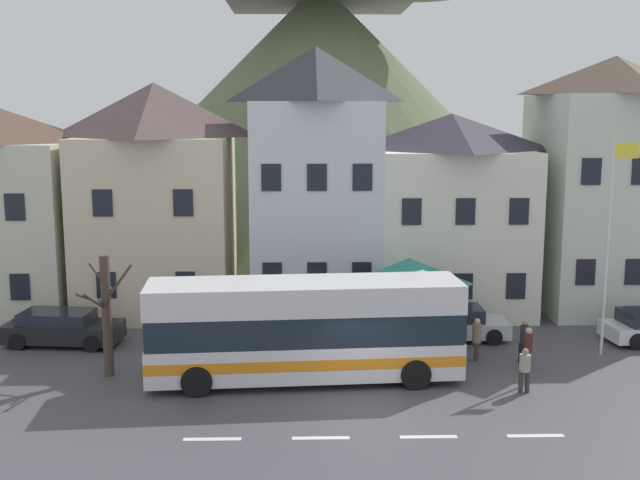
# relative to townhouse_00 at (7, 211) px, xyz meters

# --- Properties ---
(ground_plane) EXTENTS (40.00, 60.00, 0.07)m
(ground_plane) POSITION_rel_townhouse_00_xyz_m (15.09, -12.11, -4.56)
(ground_plane) COLOR #4A484F
(townhouse_00) EXTENTS (6.13, 6.29, 9.05)m
(townhouse_00) POSITION_rel_townhouse_00_xyz_m (0.00, 0.00, 0.00)
(townhouse_00) COLOR beige
(townhouse_00) RESTS_ON ground_plane
(townhouse_01) EXTENTS (6.50, 6.23, 10.15)m
(townhouse_01) POSITION_rel_townhouse_00_xyz_m (6.68, -0.03, 0.55)
(townhouse_01) COLOR beige
(townhouse_01) RESTS_ON ground_plane
(townhouse_02) EXTENTS (5.54, 5.43, 11.68)m
(townhouse_02) POSITION_rel_townhouse_00_xyz_m (13.73, -0.43, 1.31)
(townhouse_02) COLOR silver
(townhouse_02) RESTS_ON ground_plane
(townhouse_03) EXTENTS (6.64, 6.71, 8.82)m
(townhouse_03) POSITION_rel_townhouse_00_xyz_m (19.82, 0.21, -0.12)
(townhouse_03) COLOR silver
(townhouse_03) RESTS_ON ground_plane
(townhouse_04) EXTENTS (6.21, 6.55, 11.34)m
(townhouse_04) POSITION_rel_townhouse_00_xyz_m (27.00, 0.13, 1.14)
(townhouse_04) COLOR silver
(townhouse_04) RESTS_ON ground_plane
(hilltop_castle) EXTENTS (35.25, 35.25, 25.22)m
(hilltop_castle) POSITION_rel_townhouse_00_xyz_m (14.46, 18.13, 4.84)
(hilltop_castle) COLOR #5C6948
(hilltop_castle) RESTS_ON ground_plane
(transit_bus) EXTENTS (10.54, 3.18, 3.39)m
(transit_bus) POSITION_rel_townhouse_00_xyz_m (13.19, -9.51, -2.82)
(transit_bus) COLOR silver
(transit_bus) RESTS_ON ground_plane
(bus_shelter) EXTENTS (3.60, 3.60, 3.44)m
(bus_shelter) POSITION_rel_townhouse_00_xyz_m (17.17, -5.70, -1.63)
(bus_shelter) COLOR #473D33
(bus_shelter) RESTS_ON ground_plane
(parked_car_00) EXTENTS (4.57, 2.26, 1.32)m
(parked_car_00) POSITION_rel_townhouse_00_xyz_m (3.81, -5.22, -3.87)
(parked_car_00) COLOR black
(parked_car_00) RESTS_ON ground_plane
(parked_car_01) EXTENTS (4.12, 1.90, 1.32)m
(parked_car_01) POSITION_rel_townhouse_00_xyz_m (19.12, -4.91, -3.88)
(parked_car_01) COLOR silver
(parked_car_01) RESTS_ON ground_plane
(pedestrian_00) EXTENTS (0.38, 0.32, 1.58)m
(pedestrian_00) POSITION_rel_townhouse_00_xyz_m (21.06, -7.86, -3.71)
(pedestrian_00) COLOR black
(pedestrian_00) RESTS_ON ground_plane
(pedestrian_01) EXTENTS (0.33, 0.33, 1.57)m
(pedestrian_01) POSITION_rel_townhouse_00_xyz_m (19.41, -7.59, -3.61)
(pedestrian_01) COLOR #38332D
(pedestrian_01) RESTS_ON ground_plane
(pedestrian_02) EXTENTS (0.36, 0.35, 1.48)m
(pedestrian_02) POSITION_rel_townhouse_00_xyz_m (20.21, -10.86, -3.68)
(pedestrian_02) COLOR #38332D
(pedestrian_02) RESTS_ON ground_plane
(pedestrian_03) EXTENTS (0.30, 0.31, 1.54)m
(pedestrian_03) POSITION_rel_townhouse_00_xyz_m (20.96, -8.69, -3.67)
(pedestrian_03) COLOR #2D2D38
(pedestrian_03) RESTS_ON ground_plane
(public_bench) EXTENTS (1.56, 0.48, 0.87)m
(public_bench) POSITION_rel_townhouse_00_xyz_m (17.39, -3.83, -4.06)
(public_bench) COLOR brown
(public_bench) RESTS_ON ground_plane
(flagpole) EXTENTS (0.95, 0.10, 7.90)m
(flagpole) POSITION_rel_townhouse_00_xyz_m (24.29, -6.99, 0.00)
(flagpole) COLOR silver
(flagpole) RESTS_ON ground_plane
(bare_tree_01) EXTENTS (1.62, 1.80, 4.18)m
(bare_tree_01) POSITION_rel_townhouse_00_xyz_m (6.50, -8.91, -2.33)
(bare_tree_01) COLOR #47382D
(bare_tree_01) RESTS_ON ground_plane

